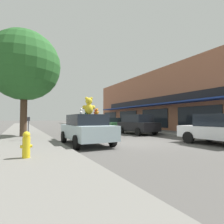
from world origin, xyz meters
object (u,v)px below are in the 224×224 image
at_px(teddy_bear_white, 81,111).
at_px(fire_hydrant, 26,145).
at_px(teddy_bear_teal, 86,112).
at_px(teddy_bear_blue, 88,113).
at_px(plush_art_car, 86,129).
at_px(parked_car_far_right, 109,124).
at_px(teddy_bear_red, 96,112).
at_px(street_tree, 25,66).
at_px(teddy_bear_orange, 97,112).
at_px(teddy_bear_giant, 89,106).
at_px(teddy_bear_black, 86,113).
at_px(teddy_bear_green, 88,112).
at_px(parked_car_far_left, 222,129).
at_px(parking_meter, 28,125).
at_px(parked_car_far_center, 137,124).

xyz_separation_m(teddy_bear_white, fire_hydrant, (-2.48, -2.47, -1.14)).
distance_m(teddy_bear_teal, teddy_bear_blue, 0.24).
relative_size(plush_art_car, parked_car_far_right, 0.90).
height_order(plush_art_car, teddy_bear_teal, teddy_bear_teal).
relative_size(teddy_bear_red, street_tree, 0.04).
bearing_deg(teddy_bear_blue, street_tree, -102.78).
height_order(teddy_bear_white, teddy_bear_orange, teddy_bear_orange).
xyz_separation_m(teddy_bear_blue, street_tree, (-3.15, 3.97, 3.27)).
bearing_deg(teddy_bear_red, teddy_bear_giant, 79.67).
xyz_separation_m(teddy_bear_black, teddy_bear_white, (-0.66, -1.17, 0.03)).
bearing_deg(parked_car_far_right, teddy_bear_black, -124.49).
xyz_separation_m(teddy_bear_giant, teddy_bear_green, (0.28, 0.84, -0.29)).
bearing_deg(parked_car_far_left, parking_meter, 147.78).
height_order(teddy_bear_giant, teddy_bear_blue, teddy_bear_giant).
bearing_deg(teddy_bear_white, plush_art_car, 167.27).
bearing_deg(parking_meter, plush_art_car, -36.44).
xyz_separation_m(plush_art_car, teddy_bear_orange, (0.64, 0.13, 0.91)).
height_order(teddy_bear_white, parked_car_far_right, teddy_bear_white).
bearing_deg(teddy_bear_orange, street_tree, -34.45).
height_order(teddy_bear_blue, parking_meter, teddy_bear_blue).
height_order(parked_car_far_left, parked_car_far_right, parked_car_far_left).
height_order(teddy_bear_orange, street_tree, street_tree).
bearing_deg(teddy_bear_red, fire_hydrant, 81.77).
bearing_deg(parking_meter, fire_hydrant, -92.78).
xyz_separation_m(parked_car_far_left, street_tree, (-8.79, 7.92, 4.12)).
xyz_separation_m(plush_art_car, teddy_bear_blue, (0.29, 0.50, 0.85)).
height_order(teddy_bear_black, teddy_bear_red, teddy_bear_red).
height_order(plush_art_car, teddy_bear_blue, teddy_bear_blue).
relative_size(parked_car_far_left, parking_meter, 3.17).
bearing_deg(teddy_bear_green, street_tree, 2.76).
distance_m(parked_car_far_left, fire_hydrant, 8.84).
xyz_separation_m(teddy_bear_teal, street_tree, (-2.97, 4.12, 3.25)).
xyz_separation_m(teddy_bear_giant, parked_car_far_center, (5.83, 3.77, -1.11)).
bearing_deg(teddy_bear_teal, teddy_bear_green, -173.37).
bearing_deg(parked_car_far_center, plush_art_car, -148.12).
relative_size(teddy_bear_black, teddy_bear_white, 0.78).
relative_size(teddy_bear_green, teddy_bear_red, 0.97).
height_order(plush_art_car, teddy_bear_red, teddy_bear_red).
height_order(teddy_bear_teal, parked_car_far_right, teddy_bear_teal).
bearing_deg(parked_car_far_left, parked_car_far_center, 90.00).
bearing_deg(fire_hydrant, plush_art_car, 44.09).
height_order(teddy_bear_blue, teddy_bear_red, teddy_bear_red).
relative_size(teddy_bear_white, teddy_bear_orange, 0.88).
bearing_deg(teddy_bear_teal, teddy_bear_black, -158.13).
bearing_deg(teddy_bear_blue, parked_car_far_center, 158.27).
bearing_deg(teddy_bear_orange, parked_car_far_left, 162.60).
xyz_separation_m(teddy_bear_blue, teddy_bear_red, (0.38, -0.11, 0.04)).
distance_m(teddy_bear_black, parked_car_far_left, 7.16).
relative_size(parked_car_far_left, street_tree, 0.56).
relative_size(teddy_bear_blue, parked_car_far_center, 0.06).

